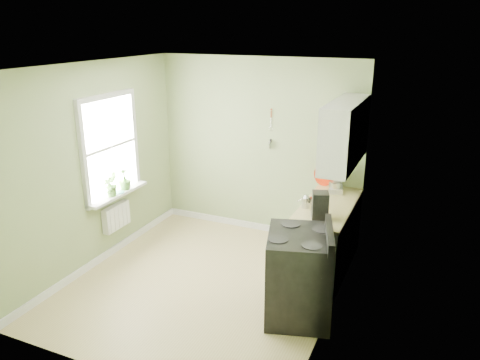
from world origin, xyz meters
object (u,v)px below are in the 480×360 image
at_px(kettle, 306,201).
at_px(stand_mixer, 336,180).
at_px(stove, 299,275).
at_px(coffee_maker, 320,206).

bearing_deg(kettle, stand_mixer, 74.48).
height_order(stove, coffee_maker, coffee_maker).
height_order(stove, kettle, stove).
bearing_deg(stand_mixer, coffee_maker, -88.21).
distance_m(stove, stand_mixer, 1.84).
distance_m(stand_mixer, kettle, 0.81).
height_order(kettle, coffee_maker, coffee_maker).
xyz_separation_m(stove, coffee_maker, (0.02, 0.70, 0.56)).
height_order(stand_mixer, kettle, stand_mixer).
bearing_deg(stove, kettle, 103.26).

